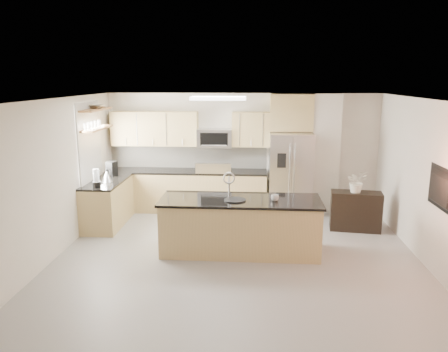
# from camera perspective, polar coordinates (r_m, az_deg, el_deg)

# --- Properties ---
(floor) EXTENTS (6.50, 6.50, 0.00)m
(floor) POSITION_cam_1_polar(r_m,az_deg,el_deg) (7.09, 1.57, -11.64)
(floor) COLOR gray
(floor) RESTS_ON ground
(ceiling) EXTENTS (6.00, 6.50, 0.02)m
(ceiling) POSITION_cam_1_polar(r_m,az_deg,el_deg) (6.47, 1.72, 9.84)
(ceiling) COLOR white
(ceiling) RESTS_ON wall_back
(wall_back) EXTENTS (6.00, 0.02, 2.60)m
(wall_back) POSITION_cam_1_polar(r_m,az_deg,el_deg) (9.85, 2.38, 3.19)
(wall_back) COLOR silver
(wall_back) RESTS_ON floor
(wall_front) EXTENTS (6.00, 0.02, 2.60)m
(wall_front) POSITION_cam_1_polar(r_m,az_deg,el_deg) (3.60, -0.44, -14.02)
(wall_front) COLOR silver
(wall_front) RESTS_ON floor
(wall_left) EXTENTS (0.02, 6.50, 2.60)m
(wall_left) POSITION_cam_1_polar(r_m,az_deg,el_deg) (7.41, -22.24, -0.91)
(wall_left) COLOR silver
(wall_left) RESTS_ON floor
(wall_right) EXTENTS (0.02, 6.50, 2.60)m
(wall_right) POSITION_cam_1_polar(r_m,az_deg,el_deg) (7.21, 26.23, -1.64)
(wall_right) COLOR silver
(wall_right) RESTS_ON floor
(back_counter) EXTENTS (3.55, 0.66, 1.44)m
(back_counter) POSITION_cam_1_polar(r_m,az_deg,el_deg) (9.81, -4.88, -1.82)
(back_counter) COLOR tan
(back_counter) RESTS_ON floor
(left_counter) EXTENTS (0.66, 1.50, 0.92)m
(left_counter) POSITION_cam_1_polar(r_m,az_deg,el_deg) (9.14, -14.95, -3.37)
(left_counter) COLOR tan
(left_counter) RESTS_ON floor
(range) EXTENTS (0.76, 0.64, 1.14)m
(range) POSITION_cam_1_polar(r_m,az_deg,el_deg) (9.73, -1.25, -1.90)
(range) COLOR black
(range) RESTS_ON floor
(upper_cabinets) EXTENTS (3.50, 0.33, 0.75)m
(upper_cabinets) POSITION_cam_1_polar(r_m,az_deg,el_deg) (9.73, -5.35, 6.16)
(upper_cabinets) COLOR tan
(upper_cabinets) RESTS_ON wall_back
(microwave) EXTENTS (0.76, 0.40, 0.40)m
(microwave) POSITION_cam_1_polar(r_m,az_deg,el_deg) (9.63, -1.22, 4.97)
(microwave) COLOR silver
(microwave) RESTS_ON upper_cabinets
(refrigerator) EXTENTS (0.92, 0.78, 1.78)m
(refrigerator) POSITION_cam_1_polar(r_m,az_deg,el_deg) (9.59, 8.64, 0.30)
(refrigerator) COLOR silver
(refrigerator) RESTS_ON floor
(partition_column) EXTENTS (0.60, 0.30, 2.60)m
(partition_column) POSITION_cam_1_polar(r_m,az_deg,el_deg) (9.82, 13.04, 2.85)
(partition_column) COLOR silver
(partition_column) RESTS_ON floor
(window) EXTENTS (0.04, 1.15, 1.65)m
(window) POSITION_cam_1_polar(r_m,az_deg,el_deg) (9.00, -17.20, 4.00)
(window) COLOR white
(window) RESTS_ON wall_left
(shelf_lower) EXTENTS (0.30, 1.20, 0.04)m
(shelf_lower) POSITION_cam_1_polar(r_m,az_deg,el_deg) (9.01, -16.34, 5.99)
(shelf_lower) COLOR brown
(shelf_lower) RESTS_ON wall_left
(shelf_upper) EXTENTS (0.30, 1.20, 0.04)m
(shelf_upper) POSITION_cam_1_polar(r_m,az_deg,el_deg) (8.98, -16.49, 8.33)
(shelf_upper) COLOR brown
(shelf_upper) RESTS_ON wall_left
(ceiling_fixture) EXTENTS (1.00, 0.50, 0.06)m
(ceiling_fixture) POSITION_cam_1_polar(r_m,az_deg,el_deg) (8.09, -0.73, 10.12)
(ceiling_fixture) COLOR white
(ceiling_fixture) RESTS_ON ceiling
(island) EXTENTS (2.71, 0.99, 1.36)m
(island) POSITION_cam_1_polar(r_m,az_deg,el_deg) (7.48, 2.12, -6.46)
(island) COLOR tan
(island) RESTS_ON floor
(credenza) EXTENTS (1.00, 0.52, 0.76)m
(credenza) POSITION_cam_1_polar(r_m,az_deg,el_deg) (8.92, 16.80, -4.41)
(credenza) COLOR black
(credenza) RESTS_ON floor
(cup) EXTENTS (0.15, 0.15, 0.10)m
(cup) POSITION_cam_1_polar(r_m,az_deg,el_deg) (7.26, 6.66, -2.84)
(cup) COLOR silver
(cup) RESTS_ON island
(platter) EXTENTS (0.39, 0.39, 0.02)m
(platter) POSITION_cam_1_polar(r_m,az_deg,el_deg) (7.24, 1.44, -3.15)
(platter) COLOR black
(platter) RESTS_ON island
(blender) EXTENTS (0.15, 0.15, 0.35)m
(blender) POSITION_cam_1_polar(r_m,az_deg,el_deg) (8.50, -16.33, -0.41)
(blender) COLOR black
(blender) RESTS_ON left_counter
(kettle) EXTENTS (0.21, 0.21, 0.26)m
(kettle) POSITION_cam_1_polar(r_m,az_deg,el_deg) (8.90, -15.06, -0.01)
(kettle) COLOR silver
(kettle) RESTS_ON left_counter
(coffee_maker) EXTENTS (0.21, 0.24, 0.30)m
(coffee_maker) POSITION_cam_1_polar(r_m,az_deg,el_deg) (9.40, -14.44, 0.89)
(coffee_maker) COLOR black
(coffee_maker) RESTS_ON left_counter
(bowl) EXTENTS (0.44, 0.44, 0.09)m
(bowl) POSITION_cam_1_polar(r_m,az_deg,el_deg) (9.04, -16.36, 8.77)
(bowl) COLOR silver
(bowl) RESTS_ON shelf_upper
(flower_vase) EXTENTS (0.72, 0.67, 0.65)m
(flower_vase) POSITION_cam_1_polar(r_m,az_deg,el_deg) (8.72, 16.99, -0.01)
(flower_vase) COLOR silver
(flower_vase) RESTS_ON credenza
(television) EXTENTS (0.14, 1.08, 0.62)m
(television) POSITION_cam_1_polar(r_m,az_deg,el_deg) (6.98, 26.19, -1.64)
(television) COLOR black
(television) RESTS_ON wall_right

